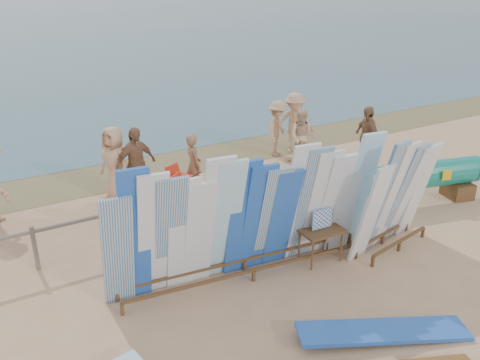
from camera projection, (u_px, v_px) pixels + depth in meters
ground at (204, 321)px, 8.24m from camera, size 160.00×160.00×0.00m
wet_sand_strip at (85, 178)px, 13.96m from camera, size 40.00×2.60×0.01m
fence at (136, 216)px, 10.38m from camera, size 12.08×0.08×0.90m
main_surfboard_rack at (250, 220)px, 9.03m from camera, size 5.24×1.22×2.58m
side_surfboard_rack at (396, 199)px, 10.02m from camera, size 2.20×0.94×2.46m
outrigger_canoe at (389, 181)px, 12.02m from camera, size 7.30×2.43×1.05m
vendor_table at (320, 244)px, 9.83m from camera, size 0.86×0.63×1.10m
flat_board_d at (383, 337)px, 7.87m from camera, size 2.70×1.59×0.22m
beach_chair_left at (145, 218)px, 11.15m from camera, size 0.58×0.60×0.85m
beach_chair_right at (185, 201)px, 11.94m from camera, size 0.80×0.80×0.89m
stroller at (182, 190)px, 12.21m from camera, size 0.74×0.85×0.98m
beachgoer_8 at (302, 137)px, 14.78m from camera, size 0.82×0.83×1.62m
beachgoer_6 at (115, 163)px, 12.36m from camera, size 0.73×1.01×1.87m
beachgoer_7 at (194, 165)px, 12.63m from camera, size 0.36×0.60×1.60m
beachgoer_9 at (277, 128)px, 15.42m from camera, size 1.15×1.06×1.72m
beachgoer_extra_0 at (294, 123)px, 15.68m from camera, size 1.26×1.17×1.88m
beachgoer_10 at (366, 137)px, 14.44m from camera, size 0.67×1.13×1.81m
beachgoer_4 at (136, 164)px, 12.35m from camera, size 1.15×0.67×1.85m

